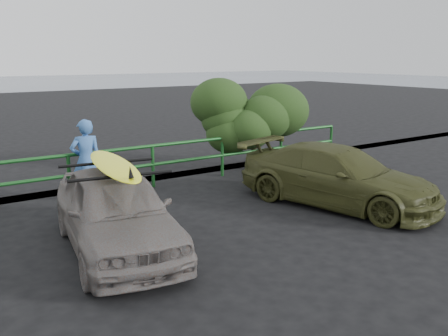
% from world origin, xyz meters
% --- Properties ---
extents(ground, '(80.00, 80.00, 0.00)m').
position_xyz_m(ground, '(0.00, 0.00, 0.00)').
color(ground, black).
extents(guardrail, '(14.00, 0.08, 1.04)m').
position_xyz_m(guardrail, '(0.00, 5.00, 0.52)').
color(guardrail, '#15491A').
rests_on(guardrail, ground).
extents(shrub_right, '(3.20, 2.40, 2.52)m').
position_xyz_m(shrub_right, '(5.00, 5.50, 1.26)').
color(shrub_right, '#233D16').
rests_on(shrub_right, ground).
extents(sedan, '(2.20, 4.10, 1.33)m').
position_xyz_m(sedan, '(-1.27, 1.73, 0.66)').
color(sedan, '#69615D').
rests_on(sedan, ground).
extents(olive_vehicle, '(2.81, 4.59, 1.24)m').
position_xyz_m(olive_vehicle, '(3.55, 1.49, 0.62)').
color(olive_vehicle, '#3A3C1A').
rests_on(olive_vehicle, ground).
extents(man, '(0.72, 0.53, 1.78)m').
position_xyz_m(man, '(-0.69, 4.75, 0.89)').
color(man, '#3B6BB2').
rests_on(man, ground).
extents(roof_rack, '(1.71, 1.33, 0.05)m').
position_xyz_m(roof_rack, '(-1.27, 1.73, 1.35)').
color(roof_rack, black).
rests_on(roof_rack, sedan).
extents(surfboard, '(0.98, 2.68, 0.08)m').
position_xyz_m(surfboard, '(-1.27, 1.73, 1.42)').
color(surfboard, '#F6FF1A').
rests_on(surfboard, roof_rack).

